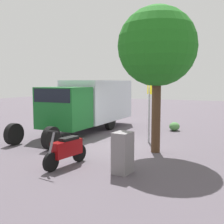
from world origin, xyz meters
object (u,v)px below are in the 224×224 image
Objects in this scene: street_tree at (157,47)px; stop_sign at (150,91)px; utility_cabinet at (123,153)px; motorcycle at (67,149)px; bike_rack_hoop at (157,134)px; box_truck_near at (89,102)px.

stop_sign is at bearing -153.47° from street_tree.
motorcycle is at bearing -85.58° from utility_cabinet.
motorcycle is 6.36m from bike_rack_hoop.
utility_cabinet is at bearing 7.67° from bike_rack_hoop.
motorcycle reaches higher than utility_cabinet.
motorcycle is 1.82m from utility_cabinet.
motorcycle is at bearing -15.14° from stop_sign.
stop_sign is (1.53, 3.88, 0.69)m from box_truck_near.
utility_cabinet is at bearing 8.43° from stop_sign.
street_tree is 4.23m from utility_cabinet.
street_tree reaches higher than motorcycle.
stop_sign is 4.59m from utility_cabinet.
box_truck_near is 4.00m from bike_rack_hoop.
street_tree is at bearing 177.31° from utility_cabinet.
box_truck_near reaches higher than bike_rack_hoop.
bike_rack_hoop is (-0.35, 3.69, -1.52)m from box_truck_near.
street_tree is (1.52, 0.76, 1.61)m from stop_sign.
utility_cabinet is (5.77, 4.51, -0.93)m from box_truck_near.
box_truck_near is at bearing -111.45° from stop_sign.
motorcycle is 4.78m from street_tree.
bike_rack_hoop is (-6.26, 0.99, -0.52)m from motorcycle.
street_tree is at bearing 15.68° from bike_rack_hoop.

